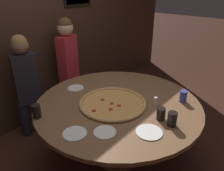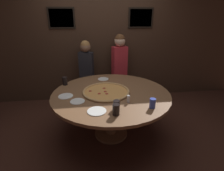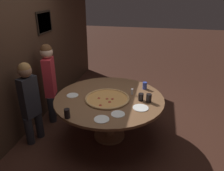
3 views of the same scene
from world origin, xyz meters
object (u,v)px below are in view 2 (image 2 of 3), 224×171
Objects in this scene: dining_table at (111,99)px; condiment_shaker at (128,99)px; diner_centre_back at (87,69)px; drink_cup_far_right at (116,109)px; white_plate_left_side at (77,101)px; drink_cup_far_left at (65,81)px; white_plate_near_front at (66,96)px; drink_cup_near_right at (117,105)px; white_plate_far_back at (97,111)px; giant_pizza at (106,92)px; diner_far_left at (119,65)px; drink_cup_by_shaker at (153,103)px; white_plate_right_side at (103,79)px.

condiment_shaker is (0.19, -0.34, 0.16)m from dining_table.
drink_cup_far_right is at bearing 118.02° from diner_centre_back.
diner_centre_back is at bearing 109.93° from condiment_shaker.
white_plate_left_side is (-0.46, 0.38, -0.06)m from drink_cup_far_right.
drink_cup_far_left reaches higher than white_plate_near_front.
drink_cup_near_right reaches higher than white_plate_far_back.
dining_table is 0.58m from white_plate_far_back.
drink_cup_far_right is 1.23m from drink_cup_far_left.
giant_pizza is at bearing 6.49° from white_plate_near_front.
condiment_shaker is (0.18, 0.16, -0.01)m from drink_cup_near_right.
diner_far_left reaches higher than white_plate_left_side.
giant_pizza reaches higher than white_plate_left_side.
drink_cup_far_left reaches higher than drink_cup_near_right.
drink_cup_far_left reaches higher than giant_pizza.
white_plate_near_front is at bearing 156.84° from drink_cup_by_shaker.
drink_cup_by_shaker is 1.48m from drink_cup_far_left.
giant_pizza is 5.66× the size of drink_cup_by_shaker.
white_plate_far_back is at bearing -156.56° from condiment_shaker.
drink_cup_far_right is at bearing -167.95° from drink_cup_by_shaker.
dining_table is 15.00× the size of drink_cup_near_right.
drink_cup_near_right is at bearing -89.32° from dining_table.
condiment_shaker is at bearing 23.44° from white_plate_far_back.
giant_pizza is 0.52m from drink_cup_near_right.
drink_cup_far_left reaches higher than drink_cup_by_shaker.
white_plate_right_side is (0.64, 0.19, -0.06)m from drink_cup_far_left.
giant_pizza is at bearing 55.76° from diner_far_left.
diner_centre_back is (-0.37, 1.67, -0.03)m from drink_cup_near_right.
white_plate_left_side is at bearing 151.29° from drink_cup_near_right.
white_plate_right_side is 0.92m from white_plate_left_side.
diner_centre_back reaches higher than white_plate_left_side.
drink_cup_by_shaker is at bearing -38.70° from drink_cup_far_left.
white_plate_near_front is (-0.58, -0.07, -0.01)m from giant_pizza.
diner_far_left is at bearing 94.00° from drink_cup_by_shaker.
dining_table is at bearing 26.38° from white_plate_left_side.
diner_centre_back is (-0.55, 1.52, -0.02)m from condiment_shaker.
drink_cup_far_right is 1.00× the size of drink_cup_far_left.
drink_cup_by_shaker is 1.27× the size of condiment_shaker.
dining_table is 13.21× the size of drink_cup_far_left.
giant_pizza is 0.48× the size of diner_far_left.
dining_table is at bearing -11.13° from giant_pizza.
diner_far_left reaches higher than white_plate_far_back.
diner_centre_back reaches higher than condiment_shaker.
dining_table is at bearing 59.10° from diner_far_left.
drink_cup_far_right is (-0.02, -0.62, 0.18)m from dining_table.
diner_far_left reaches higher than giant_pizza.
diner_far_left is (0.14, 1.53, 0.04)m from condiment_shaker.
white_plate_near_front reaches higher than dining_table.
white_plate_near_front is 0.15× the size of diner_centre_back.
drink_cup_by_shaker reaches higher than white_plate_far_back.
white_plate_near_front is 0.88m from condiment_shaker.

